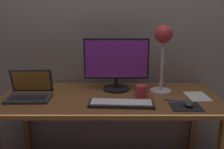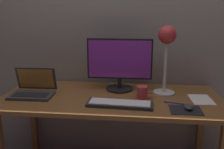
% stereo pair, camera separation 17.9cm
% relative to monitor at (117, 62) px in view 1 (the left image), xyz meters
% --- Properties ---
extents(back_wall, '(4.80, 0.06, 2.60)m').
position_rel_monitor_xyz_m(back_wall, '(-0.05, 0.24, 0.34)').
color(back_wall, gray).
rests_on(back_wall, ground).
extents(desk, '(1.60, 0.70, 0.74)m').
position_rel_monitor_xyz_m(desk, '(-0.05, -0.16, -0.30)').
color(desk, brown).
rests_on(desk, ground).
extents(monitor, '(0.50, 0.21, 0.41)m').
position_rel_monitor_xyz_m(monitor, '(0.00, 0.00, 0.00)').
color(monitor, black).
rests_on(monitor, desk).
extents(keyboard_main, '(0.45, 0.17, 0.03)m').
position_rel_monitor_xyz_m(keyboard_main, '(0.03, -0.34, -0.21)').
color(keyboard_main, '#28282B').
rests_on(keyboard_main, desk).
extents(laptop, '(0.31, 0.24, 0.20)m').
position_rel_monitor_xyz_m(laptop, '(-0.63, -0.18, -0.16)').
color(laptop, '#38383A').
rests_on(laptop, desk).
extents(desk_lamp, '(0.16, 0.16, 0.51)m').
position_rel_monitor_xyz_m(desk_lamp, '(0.35, -0.06, 0.15)').
color(desk_lamp, beige).
rests_on(desk_lamp, desk).
extents(mousepad, '(0.20, 0.16, 0.00)m').
position_rel_monitor_xyz_m(mousepad, '(0.45, -0.37, -0.22)').
color(mousepad, black).
rests_on(mousepad, desk).
extents(mouse, '(0.06, 0.10, 0.03)m').
position_rel_monitor_xyz_m(mouse, '(0.47, -0.36, -0.20)').
color(mouse, '#38383A').
rests_on(mouse, mousepad).
extents(coffee_mug, '(0.11, 0.08, 0.09)m').
position_rel_monitor_xyz_m(coffee_mug, '(0.18, -0.18, -0.17)').
color(coffee_mug, '#CC3F3F').
rests_on(coffee_mug, desk).
extents(paper_sheet_near_mouse, '(0.16, 0.22, 0.00)m').
position_rel_monitor_xyz_m(paper_sheet_near_mouse, '(0.60, -0.16, -0.22)').
color(paper_sheet_near_mouse, white).
rests_on(paper_sheet_near_mouse, desk).
extents(pen, '(0.14, 0.04, 0.01)m').
position_rel_monitor_xyz_m(pen, '(0.40, -0.26, -0.22)').
color(pen, '#2633A5').
rests_on(pen, desk).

